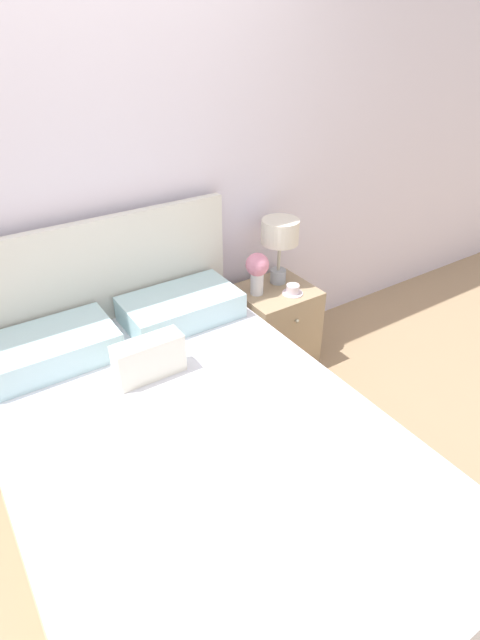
# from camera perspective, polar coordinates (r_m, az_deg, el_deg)

# --- Properties ---
(ground_plane) EXTENTS (12.00, 12.00, 0.00)m
(ground_plane) POSITION_cam_1_polar(r_m,az_deg,el_deg) (3.13, -13.87, -8.24)
(ground_plane) COLOR tan
(wall_back) EXTENTS (8.00, 0.06, 2.60)m
(wall_back) POSITION_cam_1_polar(r_m,az_deg,el_deg) (2.58, -18.30, 15.28)
(wall_back) COLOR white
(wall_back) RESTS_ON ground_plane
(bed) EXTENTS (1.47, 2.13, 1.11)m
(bed) POSITION_cam_1_polar(r_m,az_deg,el_deg) (2.25, -5.25, -16.47)
(bed) COLOR tan
(bed) RESTS_ON ground_plane
(nightstand) EXTENTS (0.45, 0.43, 0.52)m
(nightstand) POSITION_cam_1_polar(r_m,az_deg,el_deg) (3.19, 3.97, -0.60)
(nightstand) COLOR tan
(nightstand) RESTS_ON ground_plane
(table_lamp) EXTENTS (0.23, 0.23, 0.41)m
(table_lamp) POSITION_cam_1_polar(r_m,az_deg,el_deg) (3.01, 4.58, 9.51)
(table_lamp) COLOR #A8B2BC
(table_lamp) RESTS_ON nightstand
(flower_vase) EXTENTS (0.14, 0.14, 0.26)m
(flower_vase) POSITION_cam_1_polar(r_m,az_deg,el_deg) (2.93, 2.02, 5.83)
(flower_vase) COLOR white
(flower_vase) RESTS_ON nightstand
(teacup) EXTENTS (0.13, 0.13, 0.06)m
(teacup) POSITION_cam_1_polar(r_m,az_deg,el_deg) (3.01, 6.05, 3.44)
(teacup) COLOR white
(teacup) RESTS_ON nightstand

